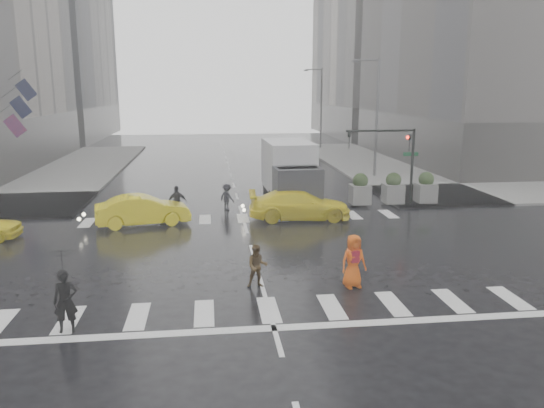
{
  "coord_description": "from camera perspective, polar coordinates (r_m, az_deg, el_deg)",
  "views": [
    {
      "loc": [
        -1.76,
        -21.31,
        6.74
      ],
      "look_at": [
        1.07,
        2.0,
        1.62
      ],
      "focal_mm": 35.0,
      "sensor_mm": 36.0,
      "label": 1
    }
  ],
  "objects": [
    {
      "name": "building_ne_far",
      "position": [
        83.74,
        15.49,
        18.43
      ],
      "size": [
        26.05,
        26.05,
        36.0
      ],
      "color": "#9D9388",
      "rests_on": "ground"
    },
    {
      "name": "road_markings",
      "position": [
        22.41,
        -2.11,
        -5.18
      ],
      "size": [
        18.0,
        48.0,
        0.01
      ],
      "primitive_type": null,
      "color": "silver",
      "rests_on": "ground"
    },
    {
      "name": "pedestrian_brown",
      "position": [
        18.38,
        -1.59,
        -6.7
      ],
      "size": [
        0.75,
        0.59,
        1.51
      ],
      "primitive_type": "imported",
      "rotation": [
        0.0,
        0.0,
        -0.02
      ],
      "color": "#453218",
      "rests_on": "ground"
    },
    {
      "name": "box_truck",
      "position": [
        31.02,
        1.99,
        3.45
      ],
      "size": [
        2.6,
        6.93,
        3.68
      ],
      "rotation": [
        0.0,
        0.0,
        0.03
      ],
      "color": "silver",
      "rests_on": "ground"
    },
    {
      "name": "planter_mid",
      "position": [
        31.93,
        12.9,
        1.61
      ],
      "size": [
        1.1,
        1.1,
        1.8
      ],
      "color": "slate",
      "rests_on": "ground"
    },
    {
      "name": "pedestrian_black",
      "position": [
        15.93,
        -21.52,
        -7.52
      ],
      "size": [
        1.09,
        1.1,
        2.43
      ],
      "rotation": [
        0.0,
        0.0,
        0.14
      ],
      "color": "black",
      "rests_on": "ground"
    },
    {
      "name": "pedestrian_orange",
      "position": [
        18.53,
        8.75,
        -6.08
      ],
      "size": [
        1.02,
        0.77,
        1.87
      ],
      "rotation": [
        0.0,
        0.0,
        0.21
      ],
      "color": "#E95810",
      "rests_on": "ground"
    },
    {
      "name": "ground",
      "position": [
        22.42,
        -2.11,
        -5.2
      ],
      "size": [
        120.0,
        120.0,
        0.0
      ],
      "primitive_type": "plane",
      "color": "black",
      "rests_on": "ground"
    },
    {
      "name": "planter_west",
      "position": [
        31.31,
        9.45,
        1.55
      ],
      "size": [
        1.1,
        1.1,
        1.8
      ],
      "color": "slate",
      "rests_on": "ground"
    },
    {
      "name": "taxi_mid",
      "position": [
        27.39,
        -13.72,
        -0.65
      ],
      "size": [
        4.86,
        2.52,
        1.52
      ],
      "primitive_type": "imported",
      "rotation": [
        0.0,
        0.0,
        1.77
      ],
      "color": "#FFE90D",
      "rests_on": "ground"
    },
    {
      "name": "pedestrian_far_b",
      "position": [
        30.0,
        -4.86,
        0.75
      ],
      "size": [
        1.07,
        1.06,
        1.5
      ],
      "primitive_type": "imported",
      "rotation": [
        0.0,
        0.0,
        2.36
      ],
      "color": "black",
      "rests_on": "ground"
    },
    {
      "name": "street_lamp_far",
      "position": [
        60.66,
        5.19,
        10.57
      ],
      "size": [
        2.15,
        0.22,
        9.0
      ],
      "color": "#59595B",
      "rests_on": "ground"
    },
    {
      "name": "taxi_rear",
      "position": [
        27.82,
        2.98,
        -0.09
      ],
      "size": [
        4.8,
        2.4,
        1.54
      ],
      "primitive_type": "imported",
      "rotation": [
        0.0,
        0.0,
        1.52
      ],
      "color": "#FFE90D",
      "rests_on": "ground"
    },
    {
      "name": "planter_east",
      "position": [
        32.66,
        16.21,
        1.67
      ],
      "size": [
        1.1,
        1.1,
        1.8
      ],
      "color": "slate",
      "rests_on": "ground"
    },
    {
      "name": "flag_cluster",
      "position": [
        41.99,
        -25.8,
        9.61
      ],
      "size": [
        2.87,
        3.06,
        4.69
      ],
      "color": "#59595B",
      "rests_on": "ground"
    },
    {
      "name": "traffic_signal_pole",
      "position": [
        31.42,
        13.22,
        5.55
      ],
      "size": [
        4.45,
        0.42,
        4.5
      ],
      "color": "black",
      "rests_on": "ground"
    },
    {
      "name": "sidewalk_ne",
      "position": [
        44.75,
        21.57,
        2.88
      ],
      "size": [
        35.0,
        35.0,
        0.15
      ],
      "primitive_type": "cube",
      "color": "slate",
      "rests_on": "ground"
    },
    {
      "name": "street_lamp_near",
      "position": [
        41.32,
        11.04,
        9.61
      ],
      "size": [
        2.15,
        0.22,
        9.0
      ],
      "color": "#59595B",
      "rests_on": "ground"
    },
    {
      "name": "pedestrian_far_a",
      "position": [
        28.32,
        -10.16,
        0.17
      ],
      "size": [
        1.11,
        0.77,
        1.75
      ],
      "primitive_type": "imported",
      "rotation": [
        0.0,
        0.0,
        3.29
      ],
      "color": "black",
      "rests_on": "ground"
    }
  ]
}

